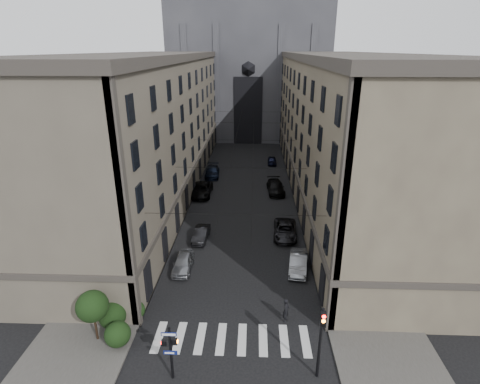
# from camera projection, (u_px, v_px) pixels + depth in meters

# --- Properties ---
(sidewalk_left) EXTENTS (7.00, 80.00, 0.15)m
(sidewalk_left) POSITION_uv_depth(u_px,v_px,m) (174.00, 187.00, 56.01)
(sidewalk_left) COLOR #383533
(sidewalk_left) RESTS_ON ground
(sidewalk_right) EXTENTS (7.00, 80.00, 0.15)m
(sidewalk_right) POSITION_uv_depth(u_px,v_px,m) (315.00, 188.00, 55.25)
(sidewalk_right) COLOR #383533
(sidewalk_right) RESTS_ON ground
(zebra_crossing) EXTENTS (11.00, 3.20, 0.01)m
(zebra_crossing) POSITION_uv_depth(u_px,v_px,m) (232.00, 339.00, 26.74)
(zebra_crossing) COLOR beige
(zebra_crossing) RESTS_ON ground
(building_left) EXTENTS (13.60, 60.60, 18.85)m
(building_left) POSITION_uv_depth(u_px,v_px,m) (149.00, 125.00, 52.79)
(building_left) COLOR #514A3E
(building_left) RESTS_ON ground
(building_right) EXTENTS (13.60, 60.60, 18.85)m
(building_right) POSITION_uv_depth(u_px,v_px,m) (341.00, 126.00, 51.81)
(building_right) COLOR brown
(building_right) RESTS_ON ground
(gothic_tower) EXTENTS (35.00, 23.00, 58.00)m
(gothic_tower) POSITION_uv_depth(u_px,v_px,m) (249.00, 56.00, 85.60)
(gothic_tower) COLOR #2D2D33
(gothic_tower) RESTS_ON ground
(pedestrian_signal_left) EXTENTS (1.02, 0.38, 4.00)m
(pedestrian_signal_left) POSITION_uv_depth(u_px,v_px,m) (170.00, 349.00, 22.77)
(pedestrian_signal_left) COLOR black
(pedestrian_signal_left) RESTS_ON ground
(traffic_light_right) EXTENTS (0.34, 0.50, 5.20)m
(traffic_light_right) POSITION_uv_depth(u_px,v_px,m) (321.00, 335.00, 22.49)
(traffic_light_right) COLOR black
(traffic_light_right) RESTS_ON ground
(shrub_cluster) EXTENTS (3.90, 4.40, 3.90)m
(shrub_cluster) POSITION_uv_depth(u_px,v_px,m) (108.00, 315.00, 26.42)
(shrub_cluster) COLOR black
(shrub_cluster) RESTS_ON sidewalk_left
(tram_wires) EXTENTS (14.00, 60.00, 0.43)m
(tram_wires) POSITION_uv_depth(u_px,v_px,m) (244.00, 141.00, 52.71)
(tram_wires) COLOR black
(tram_wires) RESTS_ON ground
(car_left_near) EXTENTS (1.73, 4.27, 1.45)m
(car_left_near) POSITION_uv_depth(u_px,v_px,m) (183.00, 263.00, 34.92)
(car_left_near) COLOR gray
(car_left_near) RESTS_ON ground
(car_left_midnear) EXTENTS (1.66, 4.16, 1.35)m
(car_left_midnear) POSITION_uv_depth(u_px,v_px,m) (201.00, 234.00, 40.37)
(car_left_midnear) COLOR black
(car_left_midnear) RESTS_ON ground
(car_left_midfar) EXTENTS (2.77, 5.90, 1.63)m
(car_left_midfar) POSITION_uv_depth(u_px,v_px,m) (202.00, 190.00, 52.67)
(car_left_midfar) COLOR black
(car_left_midfar) RESTS_ON ground
(car_left_far) EXTENTS (2.53, 5.60, 1.59)m
(car_left_far) POSITION_uv_depth(u_px,v_px,m) (212.00, 172.00, 60.46)
(car_left_far) COLOR black
(car_left_far) RESTS_ON ground
(car_right_near) EXTENTS (2.18, 4.72, 1.50)m
(car_right_near) POSITION_uv_depth(u_px,v_px,m) (298.00, 263.00, 34.88)
(car_right_near) COLOR gray
(car_right_near) RESTS_ON ground
(car_right_midnear) EXTENTS (2.79, 5.51, 1.49)m
(car_right_midnear) POSITION_uv_depth(u_px,v_px,m) (285.00, 230.00, 41.13)
(car_right_midnear) COLOR black
(car_right_midnear) RESTS_ON ground
(car_right_midfar) EXTENTS (2.67, 5.76, 1.63)m
(car_right_midfar) POSITION_uv_depth(u_px,v_px,m) (276.00, 187.00, 53.63)
(car_right_midfar) COLOR black
(car_right_midfar) RESTS_ON ground
(car_right_far) EXTENTS (1.58, 3.81, 1.29)m
(car_right_far) POSITION_uv_depth(u_px,v_px,m) (272.00, 161.00, 66.89)
(car_right_far) COLOR black
(car_right_far) RESTS_ON ground
(pedestrian) EXTENTS (0.67, 0.83, 1.95)m
(pedestrian) POSITION_uv_depth(u_px,v_px,m) (286.00, 310.00, 28.20)
(pedestrian) COLOR black
(pedestrian) RESTS_ON ground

